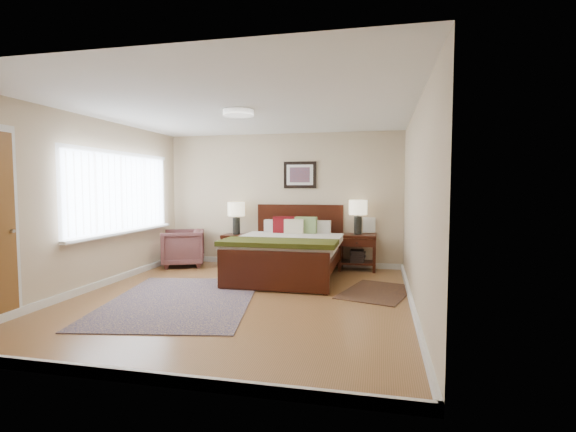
# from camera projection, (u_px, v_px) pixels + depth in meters

# --- Properties ---
(floor) EXTENTS (5.00, 5.00, 0.00)m
(floor) POSITION_uv_depth(u_px,v_px,m) (240.00, 298.00, 5.61)
(floor) COLOR #905C37
(floor) RESTS_ON ground
(back_wall) EXTENTS (4.50, 0.04, 2.50)m
(back_wall) POSITION_uv_depth(u_px,v_px,m) (282.00, 200.00, 7.95)
(back_wall) COLOR #C5B28F
(back_wall) RESTS_ON ground
(front_wall) EXTENTS (4.50, 0.04, 2.50)m
(front_wall) POSITION_uv_depth(u_px,v_px,m) (127.00, 220.00, 3.08)
(front_wall) COLOR #C5B28F
(front_wall) RESTS_ON ground
(left_wall) EXTENTS (0.04, 5.00, 2.50)m
(left_wall) POSITION_uv_depth(u_px,v_px,m) (91.00, 204.00, 6.00)
(left_wall) COLOR #C5B28F
(left_wall) RESTS_ON ground
(right_wall) EXTENTS (0.04, 5.00, 2.50)m
(right_wall) POSITION_uv_depth(u_px,v_px,m) (416.00, 207.00, 5.03)
(right_wall) COLOR #C5B28F
(right_wall) RESTS_ON ground
(ceiling) EXTENTS (4.50, 5.00, 0.02)m
(ceiling) POSITION_uv_depth(u_px,v_px,m) (238.00, 110.00, 5.43)
(ceiling) COLOR white
(ceiling) RESTS_ON back_wall
(window) EXTENTS (0.11, 2.72, 1.32)m
(window) POSITION_uv_depth(u_px,v_px,m) (123.00, 194.00, 6.66)
(window) COLOR silver
(window) RESTS_ON left_wall
(ceil_fixture) EXTENTS (0.44, 0.44, 0.08)m
(ceil_fixture) POSITION_uv_depth(u_px,v_px,m) (238.00, 112.00, 5.43)
(ceil_fixture) COLOR white
(ceil_fixture) RESTS_ON ceiling
(bed) EXTENTS (1.75, 2.12, 1.14)m
(bed) POSITION_uv_depth(u_px,v_px,m) (288.00, 245.00, 6.91)
(bed) COLOR #321207
(bed) RESTS_ON ground
(wall_art) EXTENTS (0.62, 0.05, 0.50)m
(wall_art) POSITION_uv_depth(u_px,v_px,m) (300.00, 175.00, 7.81)
(wall_art) COLOR black
(wall_art) RESTS_ON back_wall
(nightstand_left) EXTENTS (0.49, 0.45, 0.59)m
(nightstand_left) POSITION_uv_depth(u_px,v_px,m) (236.00, 241.00, 7.95)
(nightstand_left) COLOR #321207
(nightstand_left) RESTS_ON ground
(nightstand_right) EXTENTS (0.65, 0.49, 0.65)m
(nightstand_right) POSITION_uv_depth(u_px,v_px,m) (358.00, 249.00, 7.47)
(nightstand_right) COLOR #321207
(nightstand_right) RESTS_ON ground
(lamp_left) EXTENTS (0.32, 0.32, 0.61)m
(lamp_left) POSITION_uv_depth(u_px,v_px,m) (236.00, 212.00, 7.93)
(lamp_left) COLOR black
(lamp_left) RESTS_ON nightstand_left
(lamp_right) EXTENTS (0.32, 0.32, 0.61)m
(lamp_right) POSITION_uv_depth(u_px,v_px,m) (358.00, 211.00, 7.43)
(lamp_right) COLOR black
(lamp_right) RESTS_ON nightstand_right
(armchair) EXTENTS (0.98, 0.97, 0.69)m
(armchair) POSITION_uv_depth(u_px,v_px,m) (183.00, 248.00, 7.87)
(armchair) COLOR brown
(armchair) RESTS_ON ground
(rug_persian) EXTENTS (2.25, 2.86, 0.01)m
(rug_persian) POSITION_uv_depth(u_px,v_px,m) (181.00, 300.00, 5.48)
(rug_persian) COLOR #0D1345
(rug_persian) RESTS_ON ground
(rug_navy) EXTENTS (1.17, 1.45, 0.01)m
(rug_navy) POSITION_uv_depth(u_px,v_px,m) (377.00, 292.00, 5.92)
(rug_navy) COLOR black
(rug_navy) RESTS_ON ground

